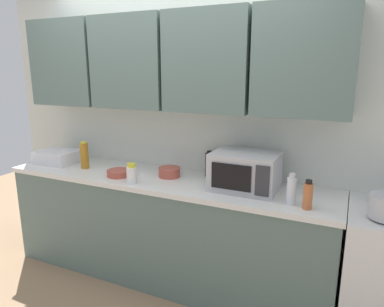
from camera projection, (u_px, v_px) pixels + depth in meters
The scene contains 11 objects.
wall_back_with_cabinets at pixel (175, 93), 2.93m from camera, with size 3.68×0.38×2.60m.
counter_run at pixel (164, 228), 2.99m from camera, with size 2.81×0.63×0.90m.
microwave at pixel (245, 171), 2.58m from camera, with size 0.48×0.37×0.28m.
dish_rack at pixel (58, 157), 3.34m from camera, with size 0.38×0.30×0.12m, color silver.
bottle_amber_vinegar at pixel (84, 155), 3.14m from camera, with size 0.07×0.07×0.24m.
bottle_white_jar at pixel (132, 174), 2.73m from camera, with size 0.08×0.08×0.16m.
bottle_spice_jar at pixel (308, 195), 2.22m from camera, with size 0.06×0.06×0.19m.
bottle_soy_dark at pixel (209, 164), 2.90m from camera, with size 0.07×0.07×0.22m.
bottle_clear_tall at pixel (291, 190), 2.30m from camera, with size 0.06×0.06×0.21m.
bowl_ceramic_small at pixel (119, 173), 2.93m from camera, with size 0.20×0.20×0.05m, color #B24C3D.
bowl_mixing_large at pixel (169, 172), 2.91m from camera, with size 0.18×0.18×0.08m, color #B24C3D.
Camera 1 is at (1.38, -2.70, 1.77)m, focal length 32.70 mm.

